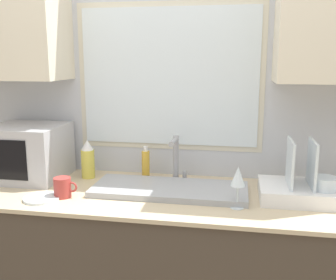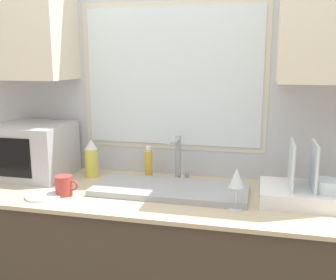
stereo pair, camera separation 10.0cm
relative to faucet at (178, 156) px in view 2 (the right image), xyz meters
name	(u,v)px [view 2 (the right image)]	position (x,y,z in m)	size (l,w,h in m)	color
countertop	(159,275)	(-0.06, -0.18, -0.61)	(2.12, 0.69, 0.92)	#42382D
wall_back	(172,94)	(-0.06, 0.14, 0.32)	(6.00, 0.38, 2.60)	silver
sink_basin	(170,189)	(0.00, -0.17, -0.14)	(0.78, 0.32, 0.03)	#9EA0A5
faucet	(178,156)	(0.00, 0.00, 0.00)	(0.08, 0.17, 0.26)	#99999E
microwave	(33,150)	(-0.84, -0.07, 0.00)	(0.41, 0.37, 0.30)	#B2B2B7
dish_rack	(303,191)	(0.63, -0.16, -0.09)	(0.37, 0.30, 0.29)	white
spray_bottle	(92,159)	(-0.50, 0.00, -0.05)	(0.07, 0.07, 0.22)	#D8CC4C
soap_bottle	(149,164)	(-0.18, 0.05, -0.07)	(0.04, 0.04, 0.18)	gold
mug_near_sink	(64,186)	(-0.50, -0.33, -0.10)	(0.12, 0.08, 0.10)	#A53833
wine_glass	(237,179)	(0.33, -0.33, -0.01)	(0.07, 0.07, 0.19)	silver
small_plate	(44,196)	(-0.59, -0.38, -0.14)	(0.17, 0.17, 0.01)	silver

